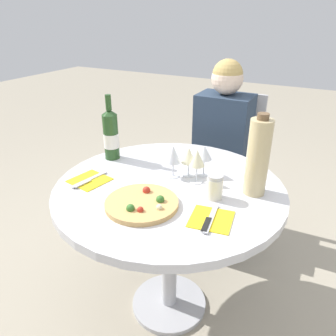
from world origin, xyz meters
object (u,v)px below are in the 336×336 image
object	(u,v)px
seated_diner	(217,166)
dining_table	(169,206)
wine_bottle	(111,135)
pizza_large	(142,203)
chair_behind_diner	(224,168)
tall_carafe	(258,157)

from	to	relation	value
seated_diner	dining_table	bearing A→B (deg)	91.53
dining_table	seated_diner	distance (m)	0.68
dining_table	wine_bottle	bearing A→B (deg)	162.92
dining_table	pizza_large	xyz separation A→B (m)	(-0.02, -0.20, 0.12)
dining_table	chair_behind_diner	bearing A→B (deg)	91.25
chair_behind_diner	pizza_large	bearing A→B (deg)	90.15
seated_diner	pizza_large	world-z (taller)	seated_diner
dining_table	seated_diner	bearing A→B (deg)	91.53
chair_behind_diner	wine_bottle	xyz separation A→B (m)	(-0.37, -0.70, 0.40)
chair_behind_diner	dining_table	bearing A→B (deg)	91.25
seated_diner	chair_behind_diner	bearing A→B (deg)	-90.00
chair_behind_diner	pizza_large	xyz separation A→B (m)	(0.00, -1.02, 0.29)
chair_behind_diner	tall_carafe	bearing A→B (deg)	116.52
dining_table	chair_behind_diner	distance (m)	0.84
chair_behind_diner	tall_carafe	size ratio (longest dim) A/B	2.77
dining_table	tall_carafe	world-z (taller)	tall_carafe
chair_behind_diner	wine_bottle	bearing A→B (deg)	61.97
wine_bottle	tall_carafe	xyz separation A→B (m)	(0.73, -0.01, 0.03)
seated_diner	pizza_large	distance (m)	0.89
seated_diner	wine_bottle	distance (m)	0.74
dining_table	tall_carafe	size ratio (longest dim) A/B	2.94
chair_behind_diner	seated_diner	size ratio (longest dim) A/B	0.81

